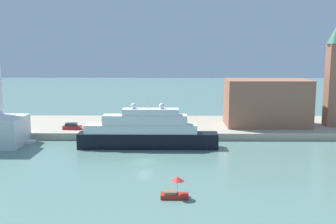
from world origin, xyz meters
name	(u,v)px	position (x,y,z in m)	size (l,w,h in m)	color
ground	(145,162)	(0.00, 0.00, 0.00)	(400.00, 400.00, 0.00)	slate
quay_dock	(153,127)	(0.00, 27.49, 0.78)	(110.00, 22.99, 1.56)	#ADA38E
large_yacht	(146,132)	(-0.38, 9.89, 3.15)	(27.47, 3.83, 10.55)	black
small_motorboat	(175,190)	(5.18, -17.34, 1.12)	(3.66, 1.77, 2.98)	#B22319
work_barge	(25,142)	(-25.78, 13.22, 0.31)	(4.18, 1.94, 0.63)	silver
harbor_building	(267,103)	(26.83, 25.63, 6.95)	(19.02, 10.20, 10.78)	#9E664C
bell_tower	(335,71)	(42.09, 25.54, 14.25)	(4.36, 4.36, 23.23)	#9E664C
parked_car	(72,127)	(-17.68, 20.45, 2.18)	(4.14, 1.63, 1.43)	#B21E1E
person_figure	(89,128)	(-13.44, 18.40, 2.33)	(0.36, 0.36, 1.65)	#334C8C
mooring_bollard	(180,131)	(6.54, 17.09, 1.87)	(0.56, 0.56, 0.62)	black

